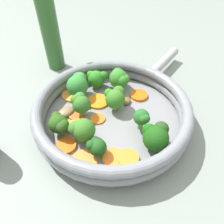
{
  "coord_description": "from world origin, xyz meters",
  "views": [
    {
      "loc": [
        -0.06,
        -0.3,
        0.34
      ],
      "look_at": [
        0.0,
        0.0,
        0.03
      ],
      "focal_mm": 35.0,
      "sensor_mm": 36.0,
      "label": 1
    }
  ],
  "objects_px": {
    "carrot_slice_5": "(139,95)",
    "broccoli_floret_3": "(80,103)",
    "skillet": "(112,120)",
    "broccoli_floret_7": "(156,136)",
    "carrot_slice_1": "(66,145)",
    "carrot_slice_7": "(77,114)",
    "broccoli_floret_2": "(96,78)",
    "broccoli_floret_8": "(97,147)",
    "oil_bottle": "(50,33)",
    "mushroom_piece_1": "(126,101)",
    "broccoli_floret_9": "(78,84)",
    "carrot_slice_0": "(98,101)",
    "broccoli_floret_0": "(115,98)",
    "carrot_slice_4": "(114,158)",
    "mushroom_piece_0": "(66,112)",
    "broccoli_floret_5": "(59,124)",
    "carrot_slice_6": "(84,160)",
    "carrot_slice_3": "(128,158)",
    "broccoli_floret_1": "(142,118)",
    "mushroom_piece_2": "(86,103)",
    "carrot_slice_2": "(73,126)",
    "broccoli_floret_6": "(82,130)",
    "carrot_slice_8": "(98,118)",
    "carrot_slice_9": "(72,95)",
    "broccoli_floret_4": "(119,78)"
  },
  "relations": [
    {
      "from": "carrot_slice_7",
      "to": "mushroom_piece_2",
      "type": "relative_size",
      "value": 1.51
    },
    {
      "from": "broccoli_floret_3",
      "to": "carrot_slice_2",
      "type": "bearing_deg",
      "value": -120.67
    },
    {
      "from": "skillet",
      "to": "broccoli_floret_2",
      "type": "xyz_separation_m",
      "value": [
        -0.02,
        0.1,
        0.03
      ]
    },
    {
      "from": "broccoli_floret_0",
      "to": "carrot_slice_4",
      "type": "bearing_deg",
      "value": -102.74
    },
    {
      "from": "broccoli_floret_6",
      "to": "mushroom_piece_0",
      "type": "distance_m",
      "value": 0.08
    },
    {
      "from": "carrot_slice_5",
      "to": "broccoli_floret_8",
      "type": "xyz_separation_m",
      "value": [
        -0.11,
        -0.14,
        0.02
      ]
    },
    {
      "from": "carrot_slice_0",
      "to": "carrot_slice_8",
      "type": "bearing_deg",
      "value": -98.81
    },
    {
      "from": "carrot_slice_3",
      "to": "broccoli_floret_3",
      "type": "height_order",
      "value": "broccoli_floret_3"
    },
    {
      "from": "carrot_slice_9",
      "to": "broccoli_floret_0",
      "type": "xyz_separation_m",
      "value": [
        0.09,
        -0.06,
        0.03
      ]
    },
    {
      "from": "carrot_slice_0",
      "to": "broccoli_floret_3",
      "type": "xyz_separation_m",
      "value": [
        -0.04,
        -0.03,
        0.03
      ]
    },
    {
      "from": "broccoli_floret_2",
      "to": "broccoli_floret_7",
      "type": "relative_size",
      "value": 0.88
    },
    {
      "from": "carrot_slice_7",
      "to": "broccoli_floret_6",
      "type": "height_order",
      "value": "broccoli_floret_6"
    },
    {
      "from": "carrot_slice_3",
      "to": "broccoli_floret_0",
      "type": "relative_size",
      "value": 0.76
    },
    {
      "from": "carrot_slice_5",
      "to": "broccoli_floret_5",
      "type": "relative_size",
      "value": 0.88
    },
    {
      "from": "broccoli_floret_3",
      "to": "mushroom_piece_0",
      "type": "bearing_deg",
      "value": 167.45
    },
    {
      "from": "broccoli_floret_8",
      "to": "broccoli_floret_5",
      "type": "bearing_deg",
      "value": 135.42
    },
    {
      "from": "carrot_slice_7",
      "to": "mushroom_piece_1",
      "type": "bearing_deg",
      "value": 9.16
    },
    {
      "from": "carrot_slice_6",
      "to": "mushroom_piece_2",
      "type": "relative_size",
      "value": 1.91
    },
    {
      "from": "broccoli_floret_5",
      "to": "mushroom_piece_0",
      "type": "xyz_separation_m",
      "value": [
        0.01,
        0.05,
        -0.02
      ]
    },
    {
      "from": "carrot_slice_7",
      "to": "oil_bottle",
      "type": "distance_m",
      "value": 0.23
    },
    {
      "from": "broccoli_floret_6",
      "to": "broccoli_floret_9",
      "type": "distance_m",
      "value": 0.13
    },
    {
      "from": "carrot_slice_6",
      "to": "broccoli_floret_2",
      "type": "xyz_separation_m",
      "value": [
        0.05,
        0.2,
        0.02
      ]
    },
    {
      "from": "carrot_slice_5",
      "to": "broccoli_floret_3",
      "type": "bearing_deg",
      "value": -166.02
    },
    {
      "from": "broccoli_floret_8",
      "to": "skillet",
      "type": "bearing_deg",
      "value": 63.17
    },
    {
      "from": "oil_bottle",
      "to": "carrot_slice_0",
      "type": "bearing_deg",
      "value": -64.51
    },
    {
      "from": "broccoli_floret_5",
      "to": "broccoli_floret_7",
      "type": "distance_m",
      "value": 0.17
    },
    {
      "from": "carrot_slice_1",
      "to": "carrot_slice_7",
      "type": "relative_size",
      "value": 1.03
    },
    {
      "from": "skillet",
      "to": "carrot_slice_5",
      "type": "relative_size",
      "value": 7.37
    },
    {
      "from": "carrot_slice_5",
      "to": "broccoli_floret_5",
      "type": "height_order",
      "value": "broccoli_floret_5"
    },
    {
      "from": "broccoli_floret_7",
      "to": "broccoli_floret_9",
      "type": "xyz_separation_m",
      "value": [
        -0.12,
        0.17,
        0.0
      ]
    },
    {
      "from": "skillet",
      "to": "broccoli_floret_8",
      "type": "xyz_separation_m",
      "value": [
        -0.04,
        -0.08,
        0.03
      ]
    },
    {
      "from": "skillet",
      "to": "broccoli_floret_7",
      "type": "height_order",
      "value": "broccoli_floret_7"
    },
    {
      "from": "carrot_slice_3",
      "to": "broccoli_floret_3",
      "type": "distance_m",
      "value": 0.14
    },
    {
      "from": "carrot_slice_8",
      "to": "broccoli_floret_9",
      "type": "xyz_separation_m",
      "value": [
        -0.03,
        0.08,
        0.03
      ]
    },
    {
      "from": "skillet",
      "to": "broccoli_floret_5",
      "type": "height_order",
      "value": "broccoli_floret_5"
    },
    {
      "from": "carrot_slice_2",
      "to": "broccoli_floret_8",
      "type": "relative_size",
      "value": 0.88
    },
    {
      "from": "carrot_slice_7",
      "to": "mushroom_piece_0",
      "type": "relative_size",
      "value": 1.05
    },
    {
      "from": "broccoli_floret_0",
      "to": "broccoli_floret_3",
      "type": "height_order",
      "value": "broccoli_floret_0"
    },
    {
      "from": "skillet",
      "to": "mushroom_piece_0",
      "type": "xyz_separation_m",
      "value": [
        -0.09,
        0.03,
        0.01
      ]
    },
    {
      "from": "broccoli_floret_6",
      "to": "mushroom_piece_1",
      "type": "bearing_deg",
      "value": 39.94
    },
    {
      "from": "carrot_slice_3",
      "to": "mushroom_piece_2",
      "type": "xyz_separation_m",
      "value": [
        -0.06,
        0.15,
        0.0
      ]
    },
    {
      "from": "broccoli_floret_8",
      "to": "broccoli_floret_9",
      "type": "relative_size",
      "value": 0.68
    },
    {
      "from": "carrot_slice_4",
      "to": "broccoli_floret_1",
      "type": "height_order",
      "value": "broccoli_floret_1"
    },
    {
      "from": "broccoli_floret_7",
      "to": "broccoli_floret_9",
      "type": "relative_size",
      "value": 0.93
    },
    {
      "from": "carrot_slice_1",
      "to": "broccoli_floret_4",
      "type": "bearing_deg",
      "value": 48.69
    },
    {
      "from": "carrot_slice_1",
      "to": "carrot_slice_4",
      "type": "xyz_separation_m",
      "value": [
        0.08,
        -0.04,
        -0.0
      ]
    },
    {
      "from": "skillet",
      "to": "broccoli_floret_7",
      "type": "distance_m",
      "value": 0.11
    },
    {
      "from": "carrot_slice_5",
      "to": "broccoli_floret_8",
      "type": "relative_size",
      "value": 1.07
    },
    {
      "from": "carrot_slice_0",
      "to": "carrot_slice_1",
      "type": "xyz_separation_m",
      "value": [
        -0.07,
        -0.11,
        0.0
      ]
    },
    {
      "from": "skillet",
      "to": "oil_bottle",
      "type": "bearing_deg",
      "value": 114.94
    }
  ]
}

